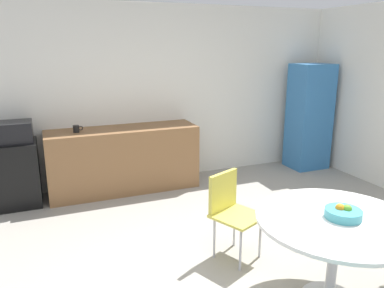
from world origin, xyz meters
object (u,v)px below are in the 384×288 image
(microwave, at_px, (12,132))
(chair_yellow, at_px, (230,205))
(mug_white, at_px, (76,129))
(mini_fridge, at_px, (17,174))
(fruit_bowl, at_px, (343,213))
(round_table, at_px, (336,232))
(locker_cabinet, at_px, (309,117))

(microwave, height_order, chair_yellow, microwave)
(mug_white, bearing_deg, mini_fridge, 178.70)
(mini_fridge, xyz_separation_m, fruit_bowl, (2.45, -3.04, 0.36))
(fruit_bowl, xyz_separation_m, mug_white, (-1.67, 3.03, 0.17))
(mini_fridge, bearing_deg, fruit_bowl, -51.22)
(fruit_bowl, relative_size, mug_white, 2.15)
(fruit_bowl, bearing_deg, round_table, 169.87)
(microwave, distance_m, chair_yellow, 2.91)
(mini_fridge, relative_size, round_table, 0.68)
(locker_cabinet, relative_size, chair_yellow, 2.08)
(round_table, bearing_deg, mug_white, 118.36)
(locker_cabinet, relative_size, round_table, 1.40)
(microwave, relative_size, locker_cabinet, 0.28)
(chair_yellow, xyz_separation_m, fruit_bowl, (0.47, -0.95, 0.25))
(fruit_bowl, bearing_deg, mini_fridge, 128.78)
(mug_white, bearing_deg, round_table, -61.64)
(round_table, relative_size, fruit_bowl, 4.46)
(round_table, bearing_deg, microwave, 128.34)
(fruit_bowl, distance_m, mug_white, 3.46)
(chair_yellow, bearing_deg, mini_fridge, 133.44)
(microwave, bearing_deg, fruit_bowl, -51.22)
(mini_fridge, bearing_deg, locker_cabinet, -1.28)
(mug_white, bearing_deg, chair_yellow, -59.78)
(locker_cabinet, bearing_deg, mini_fridge, 178.72)
(locker_cabinet, distance_m, chair_yellow, 3.21)
(round_table, height_order, fruit_bowl, fruit_bowl)
(mini_fridge, xyz_separation_m, locker_cabinet, (4.48, -0.10, 0.45))
(locker_cabinet, height_order, fruit_bowl, locker_cabinet)
(chair_yellow, bearing_deg, locker_cabinet, 38.57)
(microwave, xyz_separation_m, chair_yellow, (1.98, -2.09, -0.44))
(locker_cabinet, bearing_deg, chair_yellow, -141.43)
(mini_fridge, relative_size, mug_white, 6.47)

